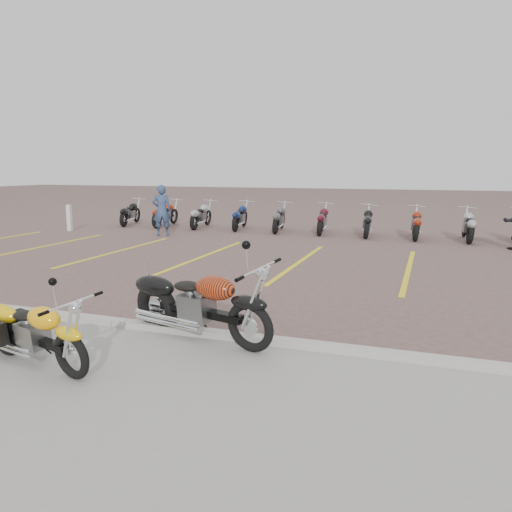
% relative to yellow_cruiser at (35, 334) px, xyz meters
% --- Properties ---
extents(ground, '(100.00, 100.00, 0.00)m').
position_rel_yellow_cruiser_xyz_m(ground, '(1.32, 3.63, -0.40)').
color(ground, '#705650').
rests_on(ground, ground).
extents(concrete_apron, '(60.00, 5.00, 0.01)m').
position_rel_yellow_cruiser_xyz_m(concrete_apron, '(1.32, -0.87, -0.40)').
color(concrete_apron, '#9E9B93').
rests_on(concrete_apron, ground).
extents(curb, '(60.00, 0.18, 0.12)m').
position_rel_yellow_cruiser_xyz_m(curb, '(1.32, 1.63, -0.34)').
color(curb, '#ADAAA3').
rests_on(curb, ground).
extents(parking_stripes, '(38.00, 5.50, 0.01)m').
position_rel_yellow_cruiser_xyz_m(parking_stripes, '(1.32, 7.63, -0.40)').
color(parking_stripes, yellow).
rests_on(parking_stripes, ground).
extents(yellow_cruiser, '(1.93, 0.63, 0.81)m').
position_rel_yellow_cruiser_xyz_m(yellow_cruiser, '(0.00, 0.00, 0.00)').
color(yellow_cruiser, black).
rests_on(yellow_cruiser, ground).
extents(flame_cruiser, '(2.36, 0.74, 0.99)m').
position_rel_yellow_cruiser_xyz_m(flame_cruiser, '(1.46, 1.50, 0.09)').
color(flame_cruiser, black).
rests_on(flame_cruiser, ground).
extents(person_a, '(0.79, 0.69, 1.81)m').
position_rel_yellow_cruiser_xyz_m(person_a, '(-4.58, 11.00, 0.50)').
color(person_a, navy).
rests_on(person_a, ground).
extents(bollard, '(0.17, 0.17, 1.00)m').
position_rel_yellow_cruiser_xyz_m(bollard, '(-8.67, 11.07, 0.10)').
color(bollard, silver).
rests_on(bollard, ground).
extents(bg_bike_row, '(17.44, 2.07, 1.10)m').
position_rel_yellow_cruiser_xyz_m(bg_bike_row, '(0.65, 13.48, 0.15)').
color(bg_bike_row, black).
rests_on(bg_bike_row, ground).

